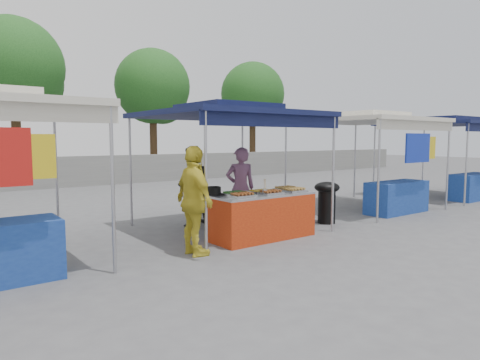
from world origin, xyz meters
TOP-DOWN VIEW (x-y plane):
  - ground_plane at (0.00, 0.00)m, footprint 80.00×80.00m
  - back_wall at (0.00, 11.00)m, footprint 40.00×0.25m
  - main_canopy at (0.00, 0.97)m, footprint 3.20×3.20m
  - neighbor_stall_right at (4.50, 0.57)m, footprint 3.20×3.20m
  - neighbor_stall_far at (8.50, 0.57)m, footprint 3.20×3.20m
  - tree_1 at (-1.76, 13.18)m, footprint 3.91×3.91m
  - tree_2 at (4.35, 13.39)m, footprint 3.67×3.63m
  - tree_3 at (10.57, 13.34)m, footprint 3.67×3.64m
  - vendor_table at (0.00, -0.10)m, footprint 2.00×0.80m
  - food_tray_fl at (-0.64, -0.33)m, footprint 0.42×0.30m
  - food_tray_fm at (-0.00, -0.34)m, footprint 0.42×0.30m
  - food_tray_fr at (0.60, -0.34)m, footprint 0.42×0.30m
  - food_tray_bl at (-0.57, -0.02)m, footprint 0.42×0.30m
  - food_tray_bm at (-0.01, -0.02)m, footprint 0.42×0.30m
  - food_tray_br at (0.64, -0.03)m, footprint 0.42×0.30m
  - cooking_pot at (-0.85, 0.26)m, footprint 0.26×0.26m
  - skewer_cup at (-0.14, -0.33)m, footprint 0.09×0.09m
  - wok_burner at (2.07, 0.16)m, footprint 0.55×0.55m
  - crate_left at (-0.46, 0.52)m, footprint 0.47×0.33m
  - crate_right at (0.44, 0.61)m, footprint 0.48×0.33m
  - crate_stacked at (0.44, 0.61)m, footprint 0.48×0.33m
  - vendor_woman at (0.25, 0.92)m, footprint 0.73×0.61m
  - helper_man at (-0.45, 1.71)m, footprint 1.02×0.93m
  - customer_person at (-1.63, -0.36)m, footprint 0.48×1.05m

SIDE VIEW (x-z plane):
  - ground_plane at x=0.00m, z-range 0.00..0.00m
  - crate_left at x=-0.46m, z-range 0.00..0.28m
  - crate_right at x=0.44m, z-range 0.00..0.29m
  - vendor_table at x=0.00m, z-range 0.00..0.85m
  - crate_stacked at x=0.44m, z-range 0.29..0.57m
  - wok_burner at x=2.07m, z-range 0.09..1.02m
  - back_wall at x=0.00m, z-range 0.00..1.20m
  - vendor_woman at x=0.25m, z-range 0.00..1.69m
  - helper_man at x=-0.45m, z-range 0.00..1.72m
  - customer_person at x=-1.63m, z-range 0.00..1.76m
  - food_tray_fl at x=-0.64m, z-range 0.85..0.92m
  - food_tray_fm at x=0.00m, z-range 0.85..0.92m
  - food_tray_fr at x=0.60m, z-range 0.85..0.92m
  - food_tray_bl at x=-0.57m, z-range 0.85..0.92m
  - food_tray_bm at x=-0.01m, z-range 0.85..0.92m
  - food_tray_br at x=0.64m, z-range 0.85..0.92m
  - skewer_cup at x=-0.14m, z-range 0.85..0.96m
  - cooking_pot at x=-0.85m, z-range 0.85..1.00m
  - neighbor_stall_right at x=4.50m, z-range 0.32..2.89m
  - neighbor_stall_far at x=8.50m, z-range 0.32..2.89m
  - main_canopy at x=0.00m, z-range 1.08..3.65m
  - tree_2 at x=4.35m, z-range 1.15..7.40m
  - tree_3 at x=10.57m, z-range 1.15..7.41m
  - tree_1 at x=-1.76m, z-range 1.24..7.95m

